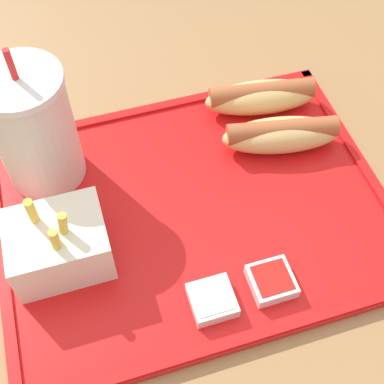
% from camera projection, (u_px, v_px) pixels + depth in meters
% --- Properties ---
extents(dining_table, '(1.45, 0.95, 0.73)m').
position_uv_depth(dining_table, '(179.00, 333.00, 0.91)').
color(dining_table, olive).
rests_on(dining_table, ground_plane).
extents(food_tray, '(0.44, 0.34, 0.01)m').
position_uv_depth(food_tray, '(192.00, 209.00, 0.61)').
color(food_tray, red).
rests_on(food_tray, dining_table).
extents(soda_cup, '(0.09, 0.09, 0.18)m').
position_uv_depth(soda_cup, '(34.00, 129.00, 0.58)').
color(soda_cup, silver).
rests_on(soda_cup, food_tray).
extents(hot_dog_far, '(0.15, 0.07, 0.04)m').
position_uv_depth(hot_dog_far, '(261.00, 96.00, 0.68)').
color(hot_dog_far, tan).
rests_on(hot_dog_far, food_tray).
extents(hot_dog_near, '(0.15, 0.08, 0.04)m').
position_uv_depth(hot_dog_near, '(282.00, 134.00, 0.64)').
color(hot_dog_near, tan).
rests_on(hot_dog_near, food_tray).
extents(fries_carton, '(0.10, 0.08, 0.10)m').
position_uv_depth(fries_carton, '(59.00, 244.00, 0.55)').
color(fries_carton, silver).
rests_on(fries_carton, food_tray).
extents(sauce_cup_mayo, '(0.04, 0.04, 0.02)m').
position_uv_depth(sauce_cup_mayo, '(212.00, 300.00, 0.53)').
color(sauce_cup_mayo, silver).
rests_on(sauce_cup_mayo, food_tray).
extents(sauce_cup_ketchup, '(0.04, 0.04, 0.02)m').
position_uv_depth(sauce_cup_ketchup, '(272.00, 281.00, 0.55)').
color(sauce_cup_ketchup, silver).
rests_on(sauce_cup_ketchup, food_tray).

